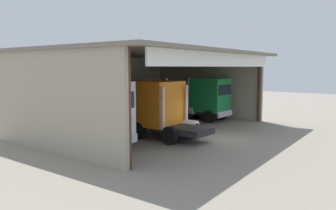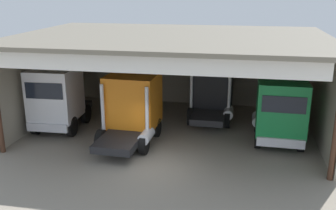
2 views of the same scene
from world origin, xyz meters
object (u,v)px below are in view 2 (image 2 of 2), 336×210
object	(u,v)px
truck_green_left_bay	(280,110)
tool_cart	(124,96)
truck_black_center_left_bay	(212,91)
oil_drum	(125,98)
truck_white_center_right_bay	(57,98)
truck_orange_center_bay	(132,107)

from	to	relation	value
truck_green_left_bay	tool_cart	world-z (taller)	truck_green_left_bay
truck_black_center_left_bay	oil_drum	distance (m)	6.55
truck_green_left_bay	oil_drum	xyz separation A→B (m)	(-9.77, 5.37, -1.38)
truck_black_center_left_bay	truck_green_left_bay	size ratio (longest dim) A/B	0.96
truck_white_center_right_bay	truck_orange_center_bay	size ratio (longest dim) A/B	0.94
truck_orange_center_bay	truck_black_center_left_bay	distance (m)	5.71
truck_orange_center_bay	oil_drum	world-z (taller)	truck_orange_center_bay
truck_orange_center_bay	tool_cart	distance (m)	6.91
oil_drum	tool_cart	xyz separation A→B (m)	(-0.10, 0.06, 0.07)
truck_white_center_right_bay	tool_cart	distance (m)	6.25
truck_orange_center_bay	truck_green_left_bay	xyz separation A→B (m)	(7.46, 0.90, -0.02)
truck_white_center_right_bay	oil_drum	bearing A→B (deg)	-112.90
truck_black_center_left_bay	tool_cart	world-z (taller)	truck_black_center_left_bay
truck_white_center_right_bay	tool_cart	size ratio (longest dim) A/B	4.69
truck_green_left_bay	oil_drum	distance (m)	11.23
truck_orange_center_bay	tool_cart	size ratio (longest dim) A/B	4.97
truck_orange_center_bay	tool_cart	bearing A→B (deg)	113.37
tool_cart	oil_drum	bearing A→B (deg)	-30.45
truck_black_center_left_bay	truck_white_center_right_bay	bearing A→B (deg)	-155.29
truck_black_center_left_bay	truck_green_left_bay	xyz separation A→B (m)	(3.67, -3.36, 0.09)
truck_orange_center_bay	truck_green_left_bay	bearing A→B (deg)	9.41
truck_orange_center_bay	oil_drum	size ratio (longest dim) A/B	5.77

